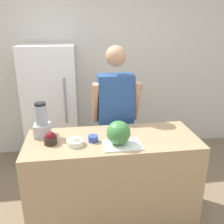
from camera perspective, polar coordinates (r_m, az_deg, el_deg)
The scene contains 10 objects.
wall_back at distance 3.80m, azimuth -3.57°, elevation 10.12°, with size 8.00×0.06×2.60m.
counter_island at distance 2.57m, azimuth 0.11°, elevation -15.24°, with size 1.61×0.64×0.91m.
refrigerator at distance 3.56m, azimuth -13.63°, elevation 1.26°, with size 0.70×0.65×1.67m.
person at distance 2.86m, azimuth 0.82°, elevation -1.65°, with size 0.53×0.27×1.71m.
cutting_board at distance 2.21m, azimuth 2.32°, elevation -7.51°, with size 0.34×0.24×0.01m.
watermelon at distance 2.17m, azimuth 1.51°, elevation -4.75°, with size 0.21×0.21×0.21m.
bowl_cherries at distance 2.28m, azimuth -13.88°, elevation -5.94°, with size 0.12×0.12×0.12m.
bowl_cream at distance 2.23m, azimuth -8.43°, elevation -6.78°, with size 0.15×0.15×0.09m.
bowl_small_blue at distance 2.28m, azimuth -4.33°, elevation -6.09°, with size 0.09×0.09×0.06m.
blender at distance 2.43m, azimuth -15.74°, elevation -2.30°, with size 0.15×0.15×0.33m.
Camera 1 is at (-0.31, -1.76, 1.93)m, focal length 40.00 mm.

